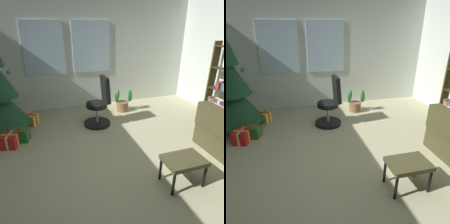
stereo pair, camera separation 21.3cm
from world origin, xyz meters
The scene contains 9 objects.
ground_plane centered at (0.00, 0.00, -0.05)m, with size 5.51×5.39×0.10m, color tan.
wall_back_with_windows centered at (-0.02, 2.74, 1.36)m, with size 5.51×0.12×2.70m.
footstool centered at (0.57, -0.60, 0.34)m, with size 0.53×0.37×0.40m.
gift_box_red centered at (-1.73, 1.11, 0.12)m, with size 0.32×0.33×0.24m.
gift_box_green centered at (-1.58, 1.27, 0.12)m, with size 0.36×0.29×0.24m.
gift_box_gold centered at (-1.41, 1.91, 0.12)m, with size 0.34×0.32×0.24m.
office_chair centered at (0.00, 1.48, 0.40)m, with size 0.56×0.56×1.04m.
bookshelf centered at (2.54, 0.90, 0.74)m, with size 0.18×0.64×1.68m.
potted_plant centered at (0.75, 2.04, 0.20)m, with size 0.47×0.29×0.56m.
Camera 1 is at (-1.02, -2.41, 1.99)m, focal length 33.18 mm.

